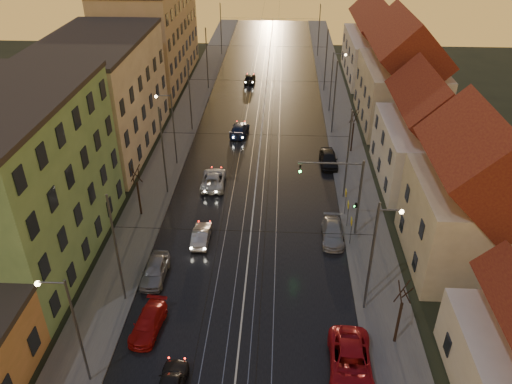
% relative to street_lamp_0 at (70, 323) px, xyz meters
% --- Properties ---
extents(road, '(16.00, 120.00, 0.04)m').
position_rel_street_lamp_0_xyz_m(road, '(9.10, 38.00, -4.87)').
color(road, black).
rests_on(road, ground).
extents(sidewalk_left, '(4.00, 120.00, 0.15)m').
position_rel_street_lamp_0_xyz_m(sidewalk_left, '(-0.90, 38.00, -4.81)').
color(sidewalk_left, '#4C4C4C').
rests_on(sidewalk_left, ground).
extents(sidewalk_right, '(4.00, 120.00, 0.15)m').
position_rel_street_lamp_0_xyz_m(sidewalk_right, '(19.10, 38.00, -4.81)').
color(sidewalk_right, '#4C4C4C').
rests_on(sidewalk_right, ground).
extents(tram_rail_0, '(0.06, 120.00, 0.03)m').
position_rel_street_lamp_0_xyz_m(tram_rail_0, '(6.90, 38.00, -4.83)').
color(tram_rail_0, gray).
rests_on(tram_rail_0, road).
extents(tram_rail_1, '(0.06, 120.00, 0.03)m').
position_rel_street_lamp_0_xyz_m(tram_rail_1, '(8.33, 38.00, -4.83)').
color(tram_rail_1, gray).
rests_on(tram_rail_1, road).
extents(tram_rail_2, '(0.06, 120.00, 0.03)m').
position_rel_street_lamp_0_xyz_m(tram_rail_2, '(9.87, 38.00, -4.83)').
color(tram_rail_2, gray).
rests_on(tram_rail_2, road).
extents(tram_rail_3, '(0.06, 120.00, 0.03)m').
position_rel_street_lamp_0_xyz_m(tram_rail_3, '(11.30, 38.00, -4.83)').
color(tram_rail_3, gray).
rests_on(tram_rail_3, road).
extents(apartment_left_1, '(10.00, 18.00, 13.00)m').
position_rel_street_lamp_0_xyz_m(apartment_left_1, '(-8.40, 12.00, 1.61)').
color(apartment_left_1, '#5A8554').
rests_on(apartment_left_1, ground).
extents(apartment_left_2, '(10.00, 20.00, 12.00)m').
position_rel_street_lamp_0_xyz_m(apartment_left_2, '(-8.40, 32.00, 1.11)').
color(apartment_left_2, tan).
rests_on(apartment_left_2, ground).
extents(apartment_left_3, '(10.00, 24.00, 14.00)m').
position_rel_street_lamp_0_xyz_m(apartment_left_3, '(-8.40, 56.00, 2.11)').
color(apartment_left_3, tan).
rests_on(apartment_left_3, ground).
extents(house_right_1, '(8.67, 10.20, 10.80)m').
position_rel_street_lamp_0_xyz_m(house_right_1, '(26.10, 13.00, 0.56)').
color(house_right_1, '#B8AD8D').
rests_on(house_right_1, ground).
extents(house_right_2, '(9.18, 12.24, 9.20)m').
position_rel_street_lamp_0_xyz_m(house_right_2, '(26.10, 26.00, -0.24)').
color(house_right_2, silver).
rests_on(house_right_2, ground).
extents(house_right_3, '(9.18, 14.28, 11.50)m').
position_rel_street_lamp_0_xyz_m(house_right_3, '(26.10, 41.00, 0.92)').
color(house_right_3, '#B8AD8D').
rests_on(house_right_3, ground).
extents(house_right_4, '(9.18, 16.32, 10.00)m').
position_rel_street_lamp_0_xyz_m(house_right_4, '(26.10, 59.00, 0.16)').
color(house_right_4, silver).
rests_on(house_right_4, ground).
extents(catenary_pole_l_1, '(0.16, 0.16, 9.00)m').
position_rel_street_lamp_0_xyz_m(catenary_pole_l_1, '(0.50, 7.00, -0.39)').
color(catenary_pole_l_1, '#595B60').
rests_on(catenary_pole_l_1, ground).
extents(catenary_pole_r_1, '(0.16, 0.16, 9.00)m').
position_rel_street_lamp_0_xyz_m(catenary_pole_r_1, '(17.70, 7.00, -0.39)').
color(catenary_pole_r_1, '#595B60').
rests_on(catenary_pole_r_1, ground).
extents(catenary_pole_l_2, '(0.16, 0.16, 9.00)m').
position_rel_street_lamp_0_xyz_m(catenary_pole_l_2, '(0.50, 22.00, -0.39)').
color(catenary_pole_l_2, '#595B60').
rests_on(catenary_pole_l_2, ground).
extents(catenary_pole_r_2, '(0.16, 0.16, 9.00)m').
position_rel_street_lamp_0_xyz_m(catenary_pole_r_2, '(17.70, 22.00, -0.39)').
color(catenary_pole_r_2, '#595B60').
rests_on(catenary_pole_r_2, ground).
extents(catenary_pole_l_3, '(0.16, 0.16, 9.00)m').
position_rel_street_lamp_0_xyz_m(catenary_pole_l_3, '(0.50, 37.00, -0.39)').
color(catenary_pole_l_3, '#595B60').
rests_on(catenary_pole_l_3, ground).
extents(catenary_pole_r_3, '(0.16, 0.16, 9.00)m').
position_rel_street_lamp_0_xyz_m(catenary_pole_r_3, '(17.70, 37.00, -0.39)').
color(catenary_pole_r_3, '#595B60').
rests_on(catenary_pole_r_3, ground).
extents(catenary_pole_l_4, '(0.16, 0.16, 9.00)m').
position_rel_street_lamp_0_xyz_m(catenary_pole_l_4, '(0.50, 52.00, -0.39)').
color(catenary_pole_l_4, '#595B60').
rests_on(catenary_pole_l_4, ground).
extents(catenary_pole_r_4, '(0.16, 0.16, 9.00)m').
position_rel_street_lamp_0_xyz_m(catenary_pole_r_4, '(17.70, 52.00, -0.39)').
color(catenary_pole_r_4, '#595B60').
rests_on(catenary_pole_r_4, ground).
extents(catenary_pole_l_5, '(0.16, 0.16, 9.00)m').
position_rel_street_lamp_0_xyz_m(catenary_pole_l_5, '(0.50, 70.00, -0.39)').
color(catenary_pole_l_5, '#595B60').
rests_on(catenary_pole_l_5, ground).
extents(catenary_pole_r_5, '(0.16, 0.16, 9.00)m').
position_rel_street_lamp_0_xyz_m(catenary_pole_r_5, '(17.70, 70.00, -0.39)').
color(catenary_pole_r_5, '#595B60').
rests_on(catenary_pole_r_5, ground).
extents(street_lamp_0, '(1.75, 0.32, 8.00)m').
position_rel_street_lamp_0_xyz_m(street_lamp_0, '(0.00, 0.00, 0.00)').
color(street_lamp_0, '#595B60').
rests_on(street_lamp_0, ground).
extents(street_lamp_1, '(1.75, 0.32, 8.00)m').
position_rel_street_lamp_0_xyz_m(street_lamp_1, '(18.21, 8.00, 0.00)').
color(street_lamp_1, '#595B60').
rests_on(street_lamp_1, ground).
extents(street_lamp_2, '(1.75, 0.32, 8.00)m').
position_rel_street_lamp_0_xyz_m(street_lamp_2, '(0.00, 28.00, 0.00)').
color(street_lamp_2, '#595B60').
rests_on(street_lamp_2, ground).
extents(street_lamp_3, '(1.75, 0.32, 8.00)m').
position_rel_street_lamp_0_xyz_m(street_lamp_3, '(18.21, 44.00, 0.00)').
color(street_lamp_3, '#595B60').
rests_on(street_lamp_3, ground).
extents(traffic_light_mast, '(5.30, 0.32, 7.20)m').
position_rel_street_lamp_0_xyz_m(traffic_light_mast, '(17.10, 16.00, -0.29)').
color(traffic_light_mast, '#595B60').
rests_on(traffic_light_mast, ground).
extents(bare_tree_0, '(1.09, 1.09, 5.11)m').
position_rel_street_lamp_0_xyz_m(bare_tree_0, '(-1.09, 18.00, -2.40)').
color(bare_tree_0, black).
rests_on(bare_tree_0, ground).
extents(bare_tree_1, '(1.09, 1.09, 5.11)m').
position_rel_street_lamp_0_xyz_m(bare_tree_1, '(19.31, 4.00, -2.40)').
color(bare_tree_1, black).
rests_on(bare_tree_1, ground).
extents(bare_tree_2, '(1.09, 1.09, 5.11)m').
position_rel_street_lamp_0_xyz_m(bare_tree_2, '(19.51, 32.00, -2.40)').
color(bare_tree_2, black).
rests_on(bare_tree_2, ground).
extents(driving_car_1, '(1.38, 3.87, 1.27)m').
position_rel_street_lamp_0_xyz_m(driving_car_1, '(5.00, 14.33, -4.25)').
color(driving_car_1, '#9F9FA4').
rests_on(driving_car_1, ground).
extents(driving_car_2, '(2.41, 4.99, 1.37)m').
position_rel_street_lamp_0_xyz_m(driving_car_2, '(4.86, 23.76, -4.20)').
color(driving_car_2, '#B5B5B5').
rests_on(driving_car_2, ground).
extents(driving_car_3, '(2.33, 4.83, 1.36)m').
position_rel_street_lamp_0_xyz_m(driving_car_3, '(6.47, 36.03, -4.21)').
color(driving_car_3, '#162344').
rests_on(driving_car_3, ground).
extents(driving_car_4, '(1.72, 3.98, 1.34)m').
position_rel_street_lamp_0_xyz_m(driving_car_4, '(6.50, 55.34, -4.22)').
color(driving_car_4, black).
rests_on(driving_car_4, ground).
extents(parked_left_2, '(2.16, 4.38, 1.22)m').
position_rel_street_lamp_0_xyz_m(parked_left_2, '(2.89, 4.26, -4.27)').
color(parked_left_2, '#A41110').
rests_on(parked_left_2, ground).
extents(parked_left_3, '(1.76, 4.26, 1.44)m').
position_rel_street_lamp_0_xyz_m(parked_left_3, '(2.15, 9.57, -4.16)').
color(parked_left_3, gray).
rests_on(parked_left_3, ground).
extents(parked_right_0, '(2.85, 5.75, 1.57)m').
position_rel_street_lamp_0_xyz_m(parked_right_0, '(16.11, 1.54, -4.10)').
color(parked_right_0, '#A61019').
rests_on(parked_right_0, ground).
extents(parked_right_1, '(1.95, 4.51, 1.29)m').
position_rel_street_lamp_0_xyz_m(parked_right_1, '(16.11, 15.26, -4.24)').
color(parked_right_1, '#9B9CA1').
rests_on(parked_right_1, ground).
extents(parked_right_2, '(1.94, 4.49, 1.51)m').
position_rel_street_lamp_0_xyz_m(parked_right_2, '(16.70, 28.72, -4.13)').
color(parked_right_2, black).
rests_on(parked_right_2, ground).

